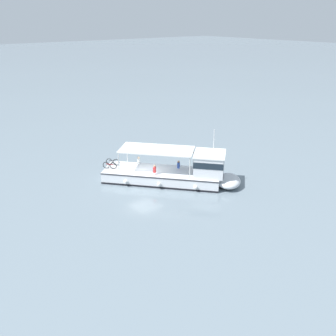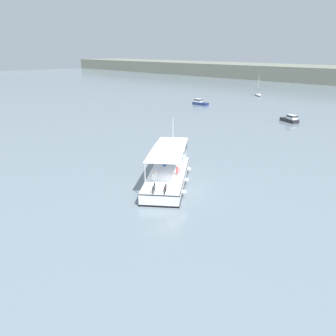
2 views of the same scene
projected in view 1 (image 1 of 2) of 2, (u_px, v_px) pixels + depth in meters
name	position (u px, v px, depth m)	size (l,w,h in m)	color
ground_plane	(145.00, 182.00, 34.71)	(400.00, 400.00, 0.00)	slate
ferry_main	(179.00, 173.00, 34.23)	(10.63, 11.65, 5.32)	silver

